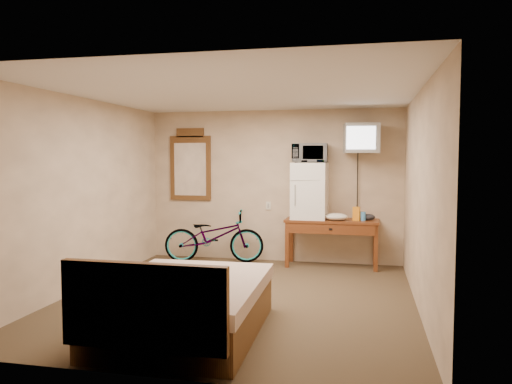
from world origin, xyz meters
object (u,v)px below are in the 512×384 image
bicycle (214,236)px  crt_television (361,138)px  desk (332,227)px  wall_mirror (190,165)px  mini_fridge (310,191)px  microwave (310,153)px  blue_cup (363,216)px  bed (183,306)px

bicycle → crt_television: bearing=-99.3°
desk → wall_mirror: (-2.43, 0.27, 0.95)m
mini_fridge → microwave: bearing=56.2°
desk → crt_television: size_ratio=2.35×
blue_cup → bed: bed is taller
wall_mirror → bicycle: bearing=-32.1°
mini_fridge → blue_cup: mini_fridge is taller
microwave → wall_mirror: (-2.07, 0.22, -0.21)m
microwave → wall_mirror: wall_mirror is taller
desk → blue_cup: bearing=-2.7°
crt_television → microwave: bearing=177.7°
desk → blue_cup: 0.51m
mini_fridge → bed: size_ratio=0.45×
microwave → bicycle: 2.07m
microwave → desk: bearing=-11.5°
bed → wall_mirror: bearing=108.7°
microwave → blue_cup: bearing=-8.0°
crt_television → wall_mirror: bearing=175.0°
crt_television → bed: crt_television is taller
blue_cup → crt_television: size_ratio=0.22×
bed → desk: bearing=70.6°
mini_fridge → desk: bearing=-8.8°
mini_fridge → crt_television: bearing=-2.3°
mini_fridge → wall_mirror: size_ratio=0.73×
blue_cup → bicycle: (-2.39, -0.03, -0.39)m
microwave → crt_television: (0.79, -0.03, 0.22)m
blue_cup → bed: 3.79m
crt_television → bed: bearing=-115.5°
blue_cup → crt_television: (-0.05, 0.05, 1.20)m
microwave → bicycle: size_ratio=0.34×
blue_cup → wall_mirror: size_ratio=0.11×
bicycle → bed: 3.41m
desk → bed: bearing=-109.4°
mini_fridge → crt_television: crt_television is taller
mini_fridge → bed: bearing=-103.7°
wall_mirror → bed: size_ratio=0.62×
mini_fridge → wall_mirror: 2.12m
wall_mirror → blue_cup: bearing=-5.8°
wall_mirror → bed: bearing=-71.3°
microwave → crt_television: crt_television is taller
crt_television → bicycle: bearing=-178.3°
wall_mirror → bed: 4.07m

